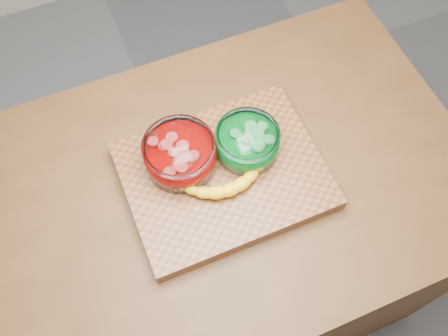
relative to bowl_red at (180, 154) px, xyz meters
name	(u,v)px	position (x,y,z in m)	size (l,w,h in m)	color
ground	(224,280)	(0.08, -0.06, -0.98)	(3.50, 3.50, 0.00)	#5A5A5F
counter	(224,243)	(0.08, -0.06, -0.53)	(1.20, 0.80, 0.90)	#4A2D16
cutting_board	(224,176)	(0.08, -0.06, -0.06)	(0.45, 0.35, 0.04)	brown
bowl_red	(180,154)	(0.00, 0.00, 0.00)	(0.16, 0.16, 0.08)	white
bowl_green	(247,142)	(0.15, -0.03, 0.00)	(0.15, 0.15, 0.07)	white
banana	(226,179)	(0.07, -0.09, -0.02)	(0.25, 0.11, 0.03)	yellow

